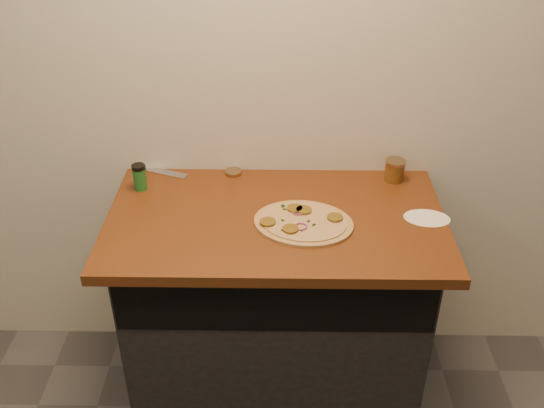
{
  "coord_description": "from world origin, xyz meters",
  "views": [
    {
      "loc": [
        0.01,
        -0.37,
        2.09
      ],
      "look_at": [
        -0.01,
        1.42,
        0.95
      ],
      "focal_mm": 40.0,
      "sensor_mm": 36.0,
      "label": 1
    }
  ],
  "objects_px": {
    "chefs_knife": "(148,168)",
    "salsa_jar": "(395,170)",
    "spice_shaker": "(139,177)",
    "pizza": "(303,222)"
  },
  "relations": [
    {
      "from": "chefs_knife",
      "to": "spice_shaker",
      "type": "relative_size",
      "value": 2.77
    },
    {
      "from": "chefs_knife",
      "to": "salsa_jar",
      "type": "xyz_separation_m",
      "value": [
        0.97,
        -0.07,
        0.04
      ]
    },
    {
      "from": "salsa_jar",
      "to": "chefs_knife",
      "type": "bearing_deg",
      "value": 175.99
    },
    {
      "from": "salsa_jar",
      "to": "spice_shaker",
      "type": "distance_m",
      "value": 0.98
    },
    {
      "from": "pizza",
      "to": "spice_shaker",
      "type": "bearing_deg",
      "value": 159.39
    },
    {
      "from": "chefs_knife",
      "to": "spice_shaker",
      "type": "xyz_separation_m",
      "value": [
        0.0,
        -0.15,
        0.05
      ]
    },
    {
      "from": "pizza",
      "to": "salsa_jar",
      "type": "distance_m",
      "value": 0.48
    },
    {
      "from": "salsa_jar",
      "to": "pizza",
      "type": "bearing_deg",
      "value": -139.25
    },
    {
      "from": "pizza",
      "to": "chefs_knife",
      "type": "xyz_separation_m",
      "value": [
        -0.61,
        0.38,
        -0.0
      ]
    },
    {
      "from": "chefs_knife",
      "to": "salsa_jar",
      "type": "bearing_deg",
      "value": -4.01
    }
  ]
}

